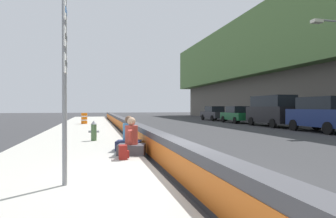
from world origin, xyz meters
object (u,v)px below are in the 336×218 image
(seated_person_foreground, at_px, (131,143))
(backpack, at_px, (123,152))
(fire_hydrant, at_px, (94,130))
(parked_car_midline, at_px, (237,114))
(parked_car_third, at_px, (322,114))
(route_sign_post, at_px, (65,75))
(parked_car_fourth, at_px, (272,110))
(parked_car_far, at_px, (214,113))
(seated_person_middle, at_px, (129,139))
(construction_barrel, at_px, (84,118))

(seated_person_foreground, height_order, backpack, seated_person_foreground)
(fire_hydrant, distance_m, parked_car_midline, 19.73)
(fire_hydrant, bearing_deg, parked_car_midline, -45.46)
(parked_car_third, relative_size, parked_car_midline, 1.06)
(fire_hydrant, relative_size, backpack, 2.20)
(route_sign_post, distance_m, seated_person_foreground, 4.06)
(parked_car_fourth, distance_m, parked_car_far, 11.56)
(seated_person_foreground, distance_m, backpack, 0.86)
(fire_hydrant, bearing_deg, parked_car_far, -35.53)
(parked_car_third, distance_m, parked_car_midline, 11.35)
(fire_hydrant, xyz_separation_m, seated_person_middle, (-3.14, -1.19, -0.08))
(seated_person_middle, relative_size, parked_car_fourth, 0.23)
(parked_car_third, bearing_deg, construction_barrel, 53.93)
(backpack, distance_m, parked_car_midline, 22.96)
(fire_hydrant, distance_m, parked_car_third, 14.42)
(route_sign_post, xyz_separation_m, seated_person_middle, (4.28, -1.68, -1.72))
(parked_car_third, xyz_separation_m, parked_car_fourth, (5.61, -0.08, 0.17))
(route_sign_post, height_order, parked_car_midline, route_sign_post)
(route_sign_post, relative_size, seated_person_foreground, 3.09)
(parked_car_fourth, height_order, parked_car_far, parked_car_fourth)
(fire_hydrant, xyz_separation_m, parked_car_fourth, (8.11, -14.27, 0.77))
(parked_car_third, bearing_deg, seated_person_middle, 113.41)
(parked_car_fourth, relative_size, parked_car_far, 1.13)
(parked_car_fourth, bearing_deg, fire_hydrant, 119.60)
(seated_person_foreground, height_order, parked_car_far, parked_car_far)
(backpack, height_order, parked_car_midline, parked_car_midline)
(route_sign_post, height_order, seated_person_middle, route_sign_post)
(fire_hydrant, bearing_deg, seated_person_foreground, -164.33)
(backpack, relative_size, parked_car_fourth, 0.08)
(fire_hydrant, xyz_separation_m, seated_person_foreground, (-4.14, -1.16, -0.08))
(seated_person_foreground, bearing_deg, construction_barrel, 6.62)
(seated_person_middle, relative_size, parked_car_far, 0.26)
(route_sign_post, xyz_separation_m, backpack, (2.50, -1.33, -1.90))
(parked_car_third, bearing_deg, backpack, 119.03)
(backpack, bearing_deg, parked_car_far, -28.24)
(seated_person_foreground, bearing_deg, parked_car_far, -28.42)
(parked_car_fourth, xyz_separation_m, parked_car_far, (11.55, 0.24, -0.49))
(backpack, bearing_deg, parked_car_midline, -35.19)
(backpack, height_order, parked_car_fourth, parked_car_fourth)
(parked_car_fourth, bearing_deg, construction_barrel, 70.48)
(backpack, bearing_deg, parked_car_fourth, -45.89)
(seated_person_foreground, xyz_separation_m, parked_car_midline, (17.98, -12.90, 0.36))
(seated_person_foreground, bearing_deg, fire_hydrant, 15.67)
(seated_person_middle, xyz_separation_m, construction_barrel, (16.61, 2.07, 0.11))
(construction_barrel, bearing_deg, route_sign_post, -178.93)
(seated_person_middle, bearing_deg, fire_hydrant, 20.75)
(parked_car_third, distance_m, parked_car_far, 17.16)
(route_sign_post, bearing_deg, parked_car_third, -55.98)
(seated_person_foreground, bearing_deg, backpack, 157.44)
(seated_person_middle, bearing_deg, parked_car_far, -29.40)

